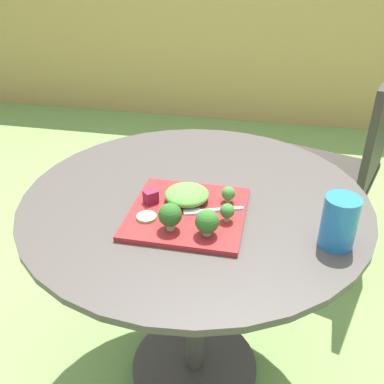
{
  "coord_description": "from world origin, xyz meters",
  "views": [
    {
      "loc": [
        0.2,
        -1.0,
        1.35
      ],
      "look_at": [
        0.0,
        -0.05,
        0.78
      ],
      "focal_mm": 40.63,
      "sensor_mm": 36.0,
      "label": 1
    }
  ],
  "objects_px": {
    "salad_plate": "(189,213)",
    "fork": "(208,211)",
    "patio_chair": "(344,160)",
    "drinking_glass": "(339,224)"
  },
  "relations": [
    {
      "from": "drinking_glass",
      "to": "fork",
      "type": "distance_m",
      "value": 0.32
    },
    {
      "from": "drinking_glass",
      "to": "fork",
      "type": "xyz_separation_m",
      "value": [
        -0.31,
        0.06,
        -0.04
      ]
    },
    {
      "from": "fork",
      "to": "drinking_glass",
      "type": "bearing_deg",
      "value": -10.3
    },
    {
      "from": "patio_chair",
      "to": "fork",
      "type": "xyz_separation_m",
      "value": [
        -0.45,
        -0.85,
        0.23
      ]
    },
    {
      "from": "fork",
      "to": "salad_plate",
      "type": "bearing_deg",
      "value": -172.12
    },
    {
      "from": "patio_chair",
      "to": "fork",
      "type": "height_order",
      "value": "patio_chair"
    },
    {
      "from": "salad_plate",
      "to": "fork",
      "type": "bearing_deg",
      "value": 7.88
    },
    {
      "from": "patio_chair",
      "to": "drinking_glass",
      "type": "distance_m",
      "value": 0.95
    },
    {
      "from": "salad_plate",
      "to": "fork",
      "type": "relative_size",
      "value": 1.92
    },
    {
      "from": "drinking_glass",
      "to": "fork",
      "type": "height_order",
      "value": "drinking_glass"
    }
  ]
}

